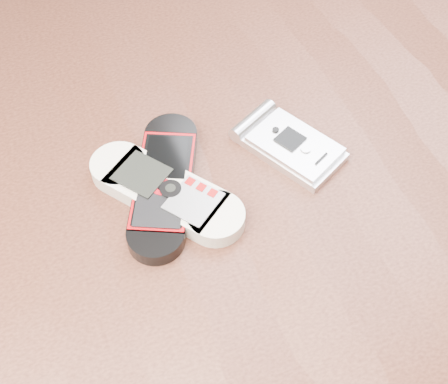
{
  "coord_description": "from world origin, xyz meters",
  "views": [
    {
      "loc": [
        -0.12,
        -0.31,
        1.21
      ],
      "look_at": [
        0.01,
        0.0,
        0.76
      ],
      "focal_mm": 50.0,
      "sensor_mm": 36.0,
      "label": 1
    }
  ],
  "objects_px": {
    "nokia_white": "(166,192)",
    "motorola_razr": "(292,145)",
    "nokia_black_red": "(164,183)",
    "table": "(220,259)"
  },
  "relations": [
    {
      "from": "nokia_white",
      "to": "motorola_razr",
      "type": "xyz_separation_m",
      "value": [
        0.13,
        0.01,
        -0.0
      ]
    },
    {
      "from": "nokia_black_red",
      "to": "table",
      "type": "bearing_deg",
      "value": -10.95
    },
    {
      "from": "nokia_white",
      "to": "motorola_razr",
      "type": "distance_m",
      "value": 0.13
    },
    {
      "from": "nokia_black_red",
      "to": "motorola_razr",
      "type": "distance_m",
      "value": 0.13
    },
    {
      "from": "table",
      "to": "nokia_white",
      "type": "relative_size",
      "value": 7.53
    },
    {
      "from": "nokia_white",
      "to": "nokia_black_red",
      "type": "height_order",
      "value": "nokia_white"
    },
    {
      "from": "nokia_white",
      "to": "motorola_razr",
      "type": "height_order",
      "value": "nokia_white"
    },
    {
      "from": "nokia_black_red",
      "to": "motorola_razr",
      "type": "relative_size",
      "value": 1.53
    },
    {
      "from": "nokia_white",
      "to": "motorola_razr",
      "type": "relative_size",
      "value": 1.48
    },
    {
      "from": "motorola_razr",
      "to": "nokia_black_red",
      "type": "bearing_deg",
      "value": 152.36
    }
  ]
}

